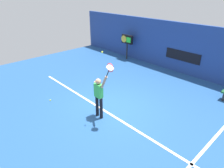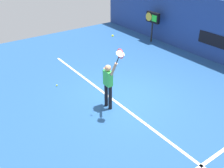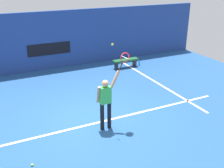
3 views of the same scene
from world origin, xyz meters
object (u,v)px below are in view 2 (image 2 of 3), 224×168
object	(u,v)px
tennis_player	(108,83)
spare_ball	(57,85)
tennis_ball	(113,36)
tennis_racket	(120,54)
scoreboard_clock	(153,19)

from	to	relation	value
tennis_player	spare_ball	xyz separation A→B (m)	(-2.53, -0.87, -0.98)
tennis_ball	spare_ball	world-z (taller)	tennis_ball
tennis_ball	spare_ball	xyz separation A→B (m)	(-2.77, -0.88, -2.73)
tennis_player	tennis_racket	distance (m)	1.43
tennis_player	spare_ball	bearing A→B (deg)	-161.05
tennis_racket	scoreboard_clock	xyz separation A→B (m)	(-4.87, 6.14, -0.92)
tennis_ball	spare_ball	size ratio (longest dim) A/B	1.00
tennis_ball	spare_ball	bearing A→B (deg)	-162.40
scoreboard_clock	tennis_player	bearing A→B (deg)	-55.42
spare_ball	tennis_racket	bearing A→B (deg)	15.25
tennis_player	tennis_racket	world-z (taller)	tennis_racket
tennis_racket	spare_ball	size ratio (longest dim) A/B	9.05
tennis_racket	tennis_ball	xyz separation A→B (m)	(-0.40, 0.01, 0.48)
tennis_racket	spare_ball	xyz separation A→B (m)	(-3.17, -0.87, -2.26)
tennis_ball	tennis_racket	bearing A→B (deg)	-2.02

